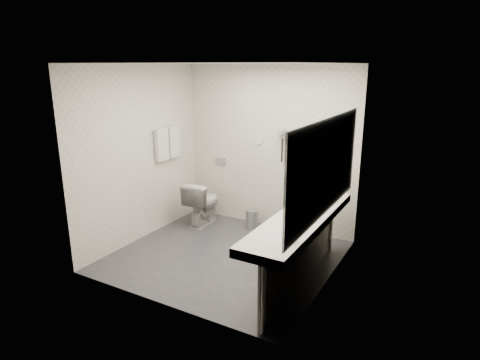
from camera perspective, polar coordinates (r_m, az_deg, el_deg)
The scene contains 31 objects.
floor at distance 5.58m, azimuth -2.13°, elevation -10.58°, with size 2.80×2.80×0.00m, color #2E2E34.
ceiling at distance 5.00m, azimuth -2.43°, elevation 16.01°, with size 2.80×2.80×0.00m, color silver.
wall_back at distance 6.27m, azimuth 3.97°, elevation 4.45°, with size 2.80×2.80×0.00m, color beige.
wall_front at distance 4.14m, azimuth -11.72°, elevation -1.83°, with size 2.80×2.80×0.00m, color beige.
wall_left at distance 5.99m, azimuth -13.79°, elevation 3.48°, with size 2.60×2.60×0.00m, color beige.
wall_right at distance 4.60m, azimuth 12.77°, elevation -0.13°, with size 2.60×2.60×0.00m, color beige.
vanity_counter at distance 4.64m, azimuth 8.45°, elevation -5.61°, with size 0.55×2.20×0.10m, color silver.
vanity_panel at distance 4.81m, azimuth 8.52°, elevation -10.39°, with size 0.03×2.15×0.75m, color gray.
vanity_post_near at distance 3.96m, azimuth 3.28°, elevation -16.42°, with size 0.06×0.06×0.75m, color silver.
vanity_post_far at distance 5.70m, azimuth 12.59°, elevation -6.27°, with size 0.06×0.06×0.75m, color silver.
mirror at distance 4.37m, azimuth 11.97°, elevation 1.79°, with size 0.02×2.20×1.05m, color #B2BCC6.
basin_near at distance 4.07m, azimuth 5.13°, elevation -8.12°, with size 0.40×0.31×0.05m, color silver.
basin_far at distance 5.21m, azimuth 11.05°, elevation -2.92°, with size 0.40×0.31×0.05m, color silver.
faucet_near at distance 3.97m, azimuth 7.75°, elevation -7.45°, with size 0.04×0.04×0.15m, color silver.
faucet_far at distance 5.13m, azimuth 13.17°, elevation -2.29°, with size 0.04×0.04×0.15m, color silver.
soap_bottle_a at distance 4.56m, azimuth 9.89°, elevation -4.76°, with size 0.05×0.05×0.10m, color white.
soap_bottle_b at distance 4.83m, azimuth 9.12°, elevation -3.63°, with size 0.07×0.07×0.08m, color white.
soap_bottle_c at distance 4.55m, azimuth 10.37°, elevation -4.67°, with size 0.05×0.05×0.12m, color white.
glass_left at distance 4.75m, azimuth 10.81°, elevation -3.77°, with size 0.07×0.07×0.12m, color silver.
toilet at distance 6.55m, azimuth -5.25°, elevation -3.17°, with size 0.40×0.71×0.72m, color silver.
flush_plate at distance 6.72m, azimuth -2.70°, elevation 2.62°, with size 0.18×0.02×0.12m, color #B2B5BA.
pedal_bin at distance 6.43m, azimuth 1.72°, elevation -5.52°, with size 0.20×0.20×0.28m, color #B2B5BA.
bin_lid at distance 6.38m, azimuth 1.73°, elevation -4.28°, with size 0.20×0.20×0.01m, color #B2B5BA.
towel_rail at distance 6.31m, azimuth -10.23°, elevation 7.07°, with size 0.02×0.02×0.62m, color silver.
towel_near at distance 6.23m, azimuth -10.88°, elevation 4.88°, with size 0.07×0.24×0.48m, color silver.
towel_far at distance 6.44m, azimuth -9.28°, elevation 5.32°, with size 0.07×0.24×0.48m, color silver.
dryer_cradle at distance 6.10m, azimuth 6.02°, elevation 6.46°, with size 0.10×0.04×0.14m, color gray.
dryer_barrel at distance 6.03m, azimuth 5.76°, elevation 6.65°, with size 0.08×0.08×0.14m, color gray.
dryer_cord at distance 6.13m, azimuth 5.90°, elevation 4.14°, with size 0.02×0.02×0.35m, color black.
switch_plate_a at distance 6.30m, azimuth 2.70°, elevation 5.46°, with size 0.09×0.02×0.09m, color silver.
switch_plate_b at distance 6.03m, azimuth 8.67°, elevation 4.81°, with size 0.09×0.02×0.09m, color silver.
Camera 1 is at (2.63, -4.26, 2.48)m, focal length 30.50 mm.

